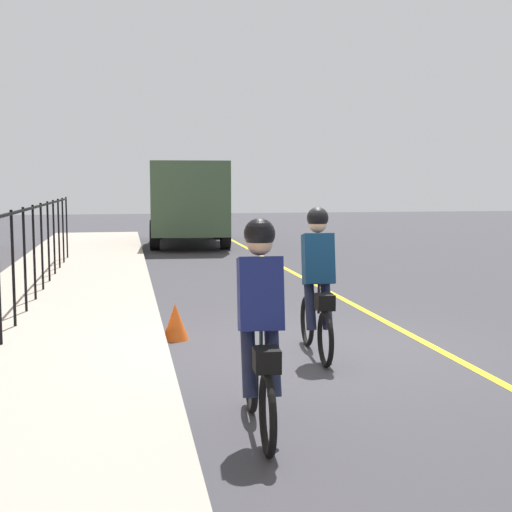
# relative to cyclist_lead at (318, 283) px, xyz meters

# --- Properties ---
(ground_plane) EXTENTS (80.00, 80.00, 0.00)m
(ground_plane) POSITION_rel_cyclist_lead_xyz_m (0.31, -0.02, -0.91)
(ground_plane) COLOR #38373C
(lane_line_centre) EXTENTS (36.00, 0.12, 0.01)m
(lane_line_centre) POSITION_rel_cyclist_lead_xyz_m (0.31, -1.62, -0.91)
(lane_line_centre) COLOR yellow
(lane_line_centre) RESTS_ON ground
(sidewalk) EXTENTS (40.00, 3.20, 0.15)m
(sidewalk) POSITION_rel_cyclist_lead_xyz_m (0.31, 3.38, -0.84)
(sidewalk) COLOR #9F9488
(sidewalk) RESTS_ON ground
(iron_fence) EXTENTS (18.98, 0.04, 1.60)m
(iron_fence) POSITION_rel_cyclist_lead_xyz_m (1.31, 3.78, 0.34)
(iron_fence) COLOR black
(iron_fence) RESTS_ON sidewalk
(cyclist_lead) EXTENTS (1.71, 0.38, 1.83)m
(cyclist_lead) POSITION_rel_cyclist_lead_xyz_m (0.00, 0.00, 0.00)
(cyclist_lead) COLOR black
(cyclist_lead) RESTS_ON ground
(cyclist_follow) EXTENTS (1.71, 0.38, 1.83)m
(cyclist_follow) POSITION_rel_cyclist_lead_xyz_m (-2.43, 1.18, 0.00)
(cyclist_follow) COLOR black
(cyclist_follow) RESTS_ON ground
(box_truck_background) EXTENTS (6.85, 2.90, 2.78)m
(box_truck_background) POSITION_rel_cyclist_lead_xyz_m (15.80, 0.11, 0.64)
(box_truck_background) COLOR #3B533A
(box_truck_background) RESTS_ON ground
(traffic_cone_near) EXTENTS (0.36, 0.36, 0.50)m
(traffic_cone_near) POSITION_rel_cyclist_lead_xyz_m (1.27, 1.62, -0.66)
(traffic_cone_near) COLOR #E65415
(traffic_cone_near) RESTS_ON ground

